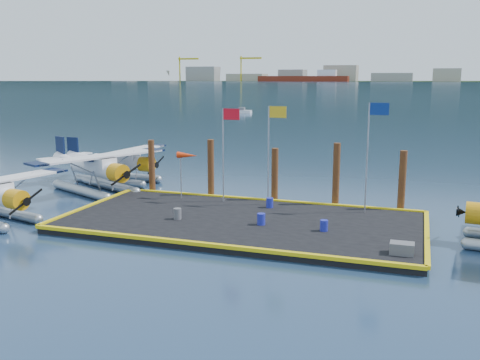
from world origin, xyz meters
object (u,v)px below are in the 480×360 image
Objects in this scene: flagpole_red at (226,140)px; seaplane_b at (98,171)px; drum_3 at (177,214)px; crate at (402,248)px; drum_2 at (324,226)px; piling_1 at (211,170)px; piling_4 at (402,183)px; flagpole_blue at (371,141)px; piling_3 at (336,177)px; piling_2 at (275,177)px; piling_0 at (152,168)px; windsock at (187,156)px; drum_5 at (270,203)px; flagpole_yellow at (272,140)px; seaplane_c at (121,164)px; drum_1 at (261,219)px.

seaplane_b is at bearing 173.75° from flagpole_red.
drum_3 is 0.58× the size of crate.
drum_2 is 0.93× the size of drum_3.
drum_3 is at bearing -85.13° from piling_1.
piling_1 is 12.50m from piling_4.
flagpole_blue is 3.72m from piling_3.
crate is at bearing -87.52° from piling_4.
piling_3 is at bearing 0.00° from piling_1.
seaplane_b is 10.79m from flagpole_red.
flagpole_blue reaches higher than piling_3.
piling_2 is 4.01m from piling_3.
piling_0 is at bearing 165.54° from flagpole_red.
drum_3 is 6.29m from flagpole_red.
windsock is (-2.73, 0.00, -1.17)m from flagpole_red.
drum_3 is at bearing -177.97° from drum_2.
piling_4 is at bearing 6.75° from windsock.
flagpole_blue is (8.99, -0.00, 0.29)m from flagpole_red.
drum_3 is 0.10× the size of flagpole_blue.
drum_5 is 4.86m from flagpole_red.
flagpole_yellow is at bearing 0.00° from flagpole_red.
piling_2 is (5.53, 1.60, -1.33)m from windsock.
windsock is at bearing 63.85° from seaplane_c.
flagpole_red is 1.40× the size of piling_3.
windsock is 13.68m from piling_4.
flagpole_red reaches higher than drum_5.
drum_1 is 3.47m from drum_2.
drum_5 is 9.66m from piling_0.
flagpole_yellow reaches higher than windsock.
seaplane_b is 7.88m from windsock.
flagpole_blue is at bearing -14.48° from piling_2.
windsock is 9.72m from piling_3.
flagpole_yellow is (3.00, 0.00, 0.12)m from flagpole_red.
drum_1 and drum_3 have the same top height.
drum_5 is at bearing 140.83° from crate.
drum_1 reaches higher than drum_5.
drum_1 is 1.07× the size of drum_2.
drum_5 is 8.13m from piling_4.
flagpole_blue is at bearing 111.63° from seaplane_b.
flagpole_red is 11.17m from piling_4.
flagpole_yellow is 5.52m from piling_1.
drum_2 is 0.14× the size of piling_1.
piling_1 reaches higher than drum_1.
drum_1 is 7.95m from crate.
seaplane_c is 9.71m from piling_1.
drum_2 is (17.53, -5.81, -0.94)m from seaplane_b.
drum_5 is at bearing -148.57° from piling_3.
drum_3 reaches higher than drum_5.
flagpole_yellow is at bearing 98.65° from drum_1.
piling_1 is 0.98× the size of piling_3.
flagpole_blue is at bearing 81.67° from seaplane_c.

